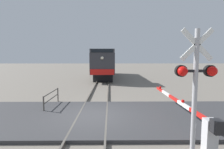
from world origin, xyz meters
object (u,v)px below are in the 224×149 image
at_px(crossing_gate, 195,119).
at_px(guard_railing, 52,97).
at_px(crossing_signal, 196,80).
at_px(locomotive, 104,64).

relative_size(crossing_gate, guard_railing, 2.49).
bearing_deg(crossing_signal, crossing_gate, 63.25).
distance_m(locomotive, crossing_signal, 22.28).
relative_size(locomotive, crossing_signal, 3.70).
xyz_separation_m(crossing_signal, crossing_gate, (0.67, 1.34, -1.61)).
bearing_deg(crossing_signal, locomotive, 98.69).
xyz_separation_m(crossing_gate, guard_railing, (-6.78, 4.52, -0.17)).
relative_size(crossing_signal, guard_railing, 1.42).
distance_m(locomotive, guard_railing, 16.47).
bearing_deg(crossing_gate, crossing_signal, -116.75).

